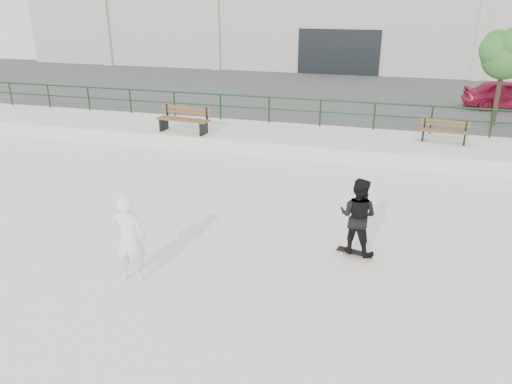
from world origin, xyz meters
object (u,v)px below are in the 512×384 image
(bench_right, at_px, (444,131))
(tree, at_px, (506,52))
(skateboard, at_px, (355,253))
(standing_skater, at_px, (358,216))
(seated_skater, at_px, (129,239))
(bench_left, at_px, (184,120))
(red_car, at_px, (508,95))

(bench_right, height_order, tree, tree)
(skateboard, relative_size, standing_skater, 0.48)
(tree, distance_m, standing_skater, 12.01)
(skateboard, bearing_deg, standing_skater, 103.50)
(bench_right, bearing_deg, seated_skater, -116.24)
(bench_left, distance_m, seated_skater, 9.34)
(standing_skater, bearing_deg, bench_right, -89.57)
(bench_right, xyz_separation_m, red_car, (2.97, 6.22, 0.26))
(red_car, height_order, seated_skater, seated_skater)
(bench_left, bearing_deg, bench_right, 13.90)
(tree, bearing_deg, bench_left, -158.92)
(standing_skater, bearing_deg, red_car, -94.16)
(bench_right, distance_m, skateboard, 8.29)
(red_car, bearing_deg, skateboard, 155.94)
(tree, bearing_deg, standing_skater, -110.96)
(bench_left, bearing_deg, seated_skater, -66.67)
(bench_left, bearing_deg, red_car, 38.06)
(bench_left, height_order, standing_skater, standing_skater)
(tree, distance_m, seated_skater, 15.75)
(standing_skater, bearing_deg, seated_skater, 43.86)
(red_car, distance_m, standing_skater, 15.08)
(bench_right, height_order, skateboard, bench_right)
(tree, bearing_deg, skateboard, -110.96)
(skateboard, bearing_deg, bench_right, 88.08)
(standing_skater, bearing_deg, skateboard, 105.85)
(tree, distance_m, skateboard, 12.20)
(bench_left, xyz_separation_m, seated_skater, (2.73, -8.93, -0.05))
(bench_left, relative_size, bench_right, 1.25)
(tree, bearing_deg, bench_right, -123.52)
(bench_right, relative_size, red_car, 0.45)
(bench_right, relative_size, tree, 0.45)
(skateboard, height_order, seated_skater, seated_skater)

